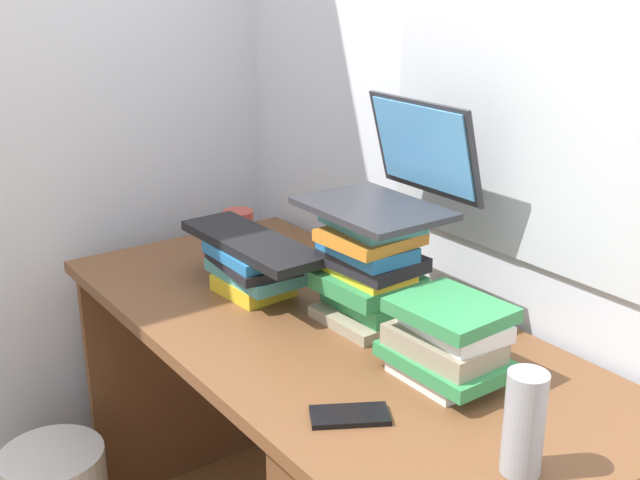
# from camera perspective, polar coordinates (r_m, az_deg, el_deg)

# --- Properties ---
(wall_back) EXTENTS (6.00, 0.06, 2.60)m
(wall_back) POSITION_cam_1_polar(r_m,az_deg,el_deg) (1.81, 10.28, 12.58)
(wall_back) COLOR silver
(wall_back) RESTS_ON ground
(wall_left) EXTENTS (0.05, 6.00, 2.60)m
(wall_left) POSITION_cam_1_polar(r_m,az_deg,el_deg) (2.32, -12.52, 13.88)
(wall_left) COLOR silver
(wall_left) RESTS_ON ground
(book_stack_tall) EXTENTS (0.22, 0.20, 0.25)m
(book_stack_tall) POSITION_cam_1_polar(r_m,az_deg,el_deg) (1.72, 3.55, -1.93)
(book_stack_tall) COLOR gray
(book_stack_tall) RESTS_ON desk
(book_stack_keyboard_riser) EXTENTS (0.24, 0.18, 0.12)m
(book_stack_keyboard_riser) POSITION_cam_1_polar(r_m,az_deg,el_deg) (1.88, -4.68, -1.98)
(book_stack_keyboard_riser) COLOR yellow
(book_stack_keyboard_riser) RESTS_ON desk
(book_stack_side) EXTENTS (0.24, 0.19, 0.15)m
(book_stack_side) POSITION_cam_1_polar(r_m,az_deg,el_deg) (1.52, 9.12, -7.19)
(book_stack_side) COLOR white
(book_stack_side) RESTS_ON desk
(laptop) EXTENTS (0.31, 0.28, 0.22)m
(laptop) POSITION_cam_1_polar(r_m,az_deg,el_deg) (1.69, 5.33, 4.11)
(laptop) COLOR #2D2D33
(laptop) RESTS_ON book_stack_tall
(keyboard) EXTENTS (0.42, 0.15, 0.02)m
(keyboard) POSITION_cam_1_polar(r_m,az_deg,el_deg) (1.85, -4.93, -0.17)
(keyboard) COLOR black
(keyboard) RESTS_ON book_stack_keyboard_riser
(computer_mouse) EXTENTS (0.06, 0.10, 0.04)m
(computer_mouse) POSITION_cam_1_polar(r_m,az_deg,el_deg) (1.60, 5.93, -7.69)
(computer_mouse) COLOR #A5A8AD
(computer_mouse) RESTS_ON desk
(mug) EXTENTS (0.12, 0.09, 0.09)m
(mug) POSITION_cam_1_polar(r_m,az_deg,el_deg) (2.22, -5.82, 0.94)
(mug) COLOR #B23F33
(mug) RESTS_ON desk
(water_bottle) EXTENTS (0.06, 0.06, 0.17)m
(water_bottle) POSITION_cam_1_polar(r_m,az_deg,el_deg) (1.28, 14.35, -12.54)
(water_bottle) COLOR #999EA5
(water_bottle) RESTS_ON desk
(cell_phone) EXTENTS (0.13, 0.15, 0.01)m
(cell_phone) POSITION_cam_1_polar(r_m,az_deg,el_deg) (1.41, 2.12, -12.40)
(cell_phone) COLOR black
(cell_phone) RESTS_ON desk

